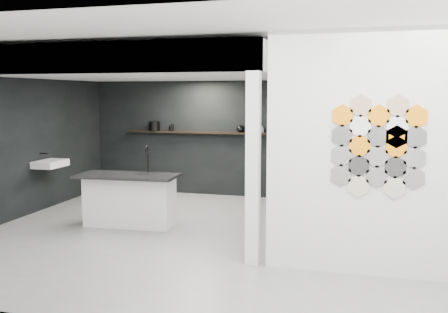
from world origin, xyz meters
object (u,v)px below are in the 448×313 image
kettle (241,129)px  utensil_cup (171,128)px  partition_panel (375,154)px  glass_vase (261,129)px  bottle_dark (172,127)px  glass_bowl (261,130)px  stockpot (154,126)px  kitchen_island (130,199)px  wall_basin (50,164)px

kettle → utensil_cup: (-1.49, 0.00, -0.02)m
utensil_cup → kettle: bearing=0.0°
partition_panel → glass_vase: 4.39m
glass_vase → bottle_dark: 1.87m
partition_panel → kettle: size_ratio=16.71×
bottle_dark → utensil_cup: (-0.03, 0.00, -0.02)m
partition_panel → glass_bowl: size_ratio=20.35×
stockpot → utensil_cup: (0.37, 0.00, -0.04)m
kitchen_island → stockpot: 2.90m
bottle_dark → utensil_cup: bearing=180.0°
wall_basin → glass_vase: bearing=31.3°
kitchen_island → stockpot: (-0.69, 2.63, 0.99)m
kettle → glass_vase: (0.41, 0.00, -0.00)m
glass_bowl → bottle_dark: size_ratio=0.97×
kitchen_island → wall_basin: bearing=159.0°
glass_vase → bottle_dark: bearing=180.0°
kitchen_island → bottle_dark: size_ratio=11.31×
partition_panel → utensil_cup: bearing=135.8°
stockpot → kitchen_island: bearing=-75.3°
kitchen_island → utensil_cup: (-0.32, 2.63, 0.94)m
stockpot → glass_bowl: stockpot is taller
wall_basin → bottle_dark: (1.52, 2.07, 0.54)m
kettle → kitchen_island: bearing=-118.7°
glass_vase → bottle_dark: size_ratio=0.97×
glass_bowl → bottle_dark: bearing=180.0°
partition_panel → glass_bowl: bearing=118.2°
glass_bowl → glass_vase: bearing=0.0°
kettle → utensil_cup: size_ratio=1.72×
glass_bowl → kettle: bearing=180.0°
partition_panel → utensil_cup: partition_panel is taller
glass_vase → kettle: bearing=180.0°
kettle → glass_vase: kettle is taller
kettle → glass_vase: size_ratio=1.21×
wall_basin → kettle: 3.67m
kitchen_island → glass_bowl: (1.58, 2.63, 0.94)m
bottle_dark → utensil_cup: bottle_dark is taller
kettle → utensil_cup: kettle is taller
stockpot → kettle: size_ratio=1.36×
kitchen_island → glass_vase: glass_vase is taller
glass_vase → utensil_cup: 1.90m
wall_basin → utensil_cup: utensil_cup is taller
partition_panel → bottle_dark: bearing=135.6°
stockpot → glass_vase: (2.27, 0.00, -0.02)m
kettle → bottle_dark: same height
glass_vase → kitchen_island: bearing=-121.0°
stockpot → glass_bowl: bearing=0.0°
kettle → glass_bowl: size_ratio=1.22×
partition_panel → glass_bowl: 4.39m
glass_bowl → utensil_cup: 1.90m
utensil_cup → stockpot: bearing=180.0°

